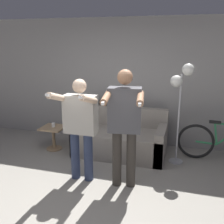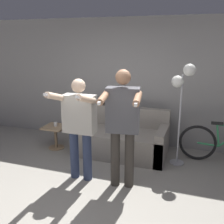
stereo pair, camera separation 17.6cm
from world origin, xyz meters
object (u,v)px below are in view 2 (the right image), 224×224
person_right (123,121)px  cat (110,101)px  floor_lamp (183,86)px  cup (56,124)px  side_table (56,132)px  person_left (79,122)px  couch (122,140)px

person_right → cat: person_right is taller
floor_lamp → cup: size_ratio=21.49×
side_table → cup: cup is taller
person_left → side_table: size_ratio=3.42×
person_right → cup: 2.02m
couch → person_left: bearing=-106.7°
floor_lamp → side_table: floor_lamp is taller
cat → person_left: bearing=-89.3°
couch → cat: bearing=136.9°
person_left → cup: bearing=136.5°
person_left → side_table: 1.52m
side_table → cup: 0.17m
couch → side_table: bearing=-172.7°
couch → person_right: 1.40m
side_table → cup: bearing=43.5°
person_right → floor_lamp: (0.73, 1.06, 0.39)m
person_right → side_table: 2.07m
person_left → side_table: person_left is taller
person_right → side_table: size_ratio=3.76×
cat → couch: bearing=-43.1°
person_right → side_table: bearing=141.6°
couch → side_table: 1.37m
person_right → floor_lamp: floor_lamp is taller
couch → person_left: (-0.34, -1.14, 0.65)m
person_left → cat: (-0.02, 1.47, 0.01)m
person_right → side_table: (-1.70, 0.96, -0.69)m
cup → side_table: bearing=-136.5°
person_right → cat: (-0.71, 1.47, -0.08)m
person_right → floor_lamp: bearing=46.4°
person_left → floor_lamp: 1.83m
cat → floor_lamp: size_ratio=0.28×
side_table → person_right: bearing=-29.5°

